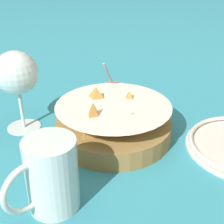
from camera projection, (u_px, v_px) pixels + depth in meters
ground_plane at (101, 131)px, 0.63m from camera, size 4.00×4.00×0.00m
food_basket at (112, 123)px, 0.60m from camera, size 0.22×0.22×0.09m
sauce_cup at (114, 92)px, 0.75m from camera, size 0.07×0.06×0.10m
wine_glass at (16, 75)px, 0.59m from camera, size 0.08×0.08×0.16m
beer_mug at (51, 178)px, 0.43m from camera, size 0.11×0.07×0.11m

